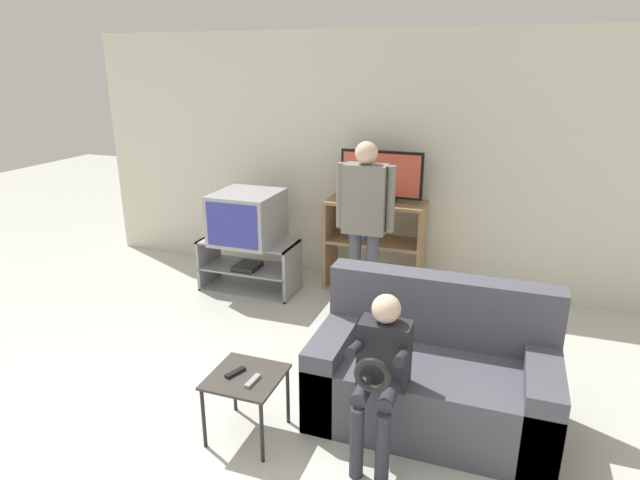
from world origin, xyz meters
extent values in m
cube|color=silver|center=(0.00, 3.31, 1.30)|extent=(6.40, 0.06, 2.60)
cube|color=#939399|center=(-1.04, 2.56, 0.01)|extent=(1.00, 0.46, 0.02)
cube|color=#939399|center=(-1.04, 2.56, 0.24)|extent=(0.97, 0.46, 0.02)
cube|color=#939399|center=(-1.04, 2.56, 0.53)|extent=(1.00, 0.46, 0.02)
cube|color=#939399|center=(-1.53, 2.56, 0.27)|extent=(0.03, 0.46, 0.54)
cube|color=#939399|center=(-0.55, 2.56, 0.27)|extent=(0.03, 0.46, 0.54)
cube|color=black|center=(-1.04, 2.51, 0.27)|extent=(0.24, 0.28, 0.05)
cube|color=#9E9EA3|center=(-1.04, 2.56, 0.79)|extent=(0.62, 0.66, 0.51)
cube|color=#333899|center=(-1.04, 2.23, 0.79)|extent=(0.54, 0.01, 0.43)
cube|color=#9E7A51|center=(-0.30, 3.03, 0.48)|extent=(0.03, 0.43, 0.95)
cube|color=#9E7A51|center=(0.67, 3.03, 0.48)|extent=(0.03, 0.43, 0.95)
cube|color=#9E7A51|center=(0.18, 3.03, 0.02)|extent=(0.94, 0.43, 0.03)
cube|color=#9E7A51|center=(0.18, 3.03, 0.52)|extent=(0.94, 0.43, 0.03)
cube|color=#9E7A51|center=(0.18, 3.03, 0.94)|extent=(0.94, 0.43, 0.03)
cube|color=#3870B7|center=(0.01, 2.96, 0.65)|extent=(0.18, 0.04, 0.22)
cube|color=black|center=(0.22, 3.04, 0.97)|extent=(0.29, 0.20, 0.04)
cube|color=black|center=(0.22, 3.04, 1.23)|extent=(0.83, 0.04, 0.47)
cube|color=#D8593F|center=(0.22, 3.02, 1.23)|extent=(0.78, 0.01, 0.42)
cube|color=#38332D|center=(0.00, 0.46, 0.42)|extent=(0.44, 0.44, 0.02)
cylinder|color=black|center=(-0.20, 0.26, 0.21)|extent=(0.02, 0.02, 0.42)
cylinder|color=black|center=(0.20, 0.26, 0.21)|extent=(0.02, 0.02, 0.42)
cylinder|color=black|center=(-0.20, 0.65, 0.21)|extent=(0.02, 0.02, 0.42)
cylinder|color=black|center=(0.20, 0.65, 0.21)|extent=(0.02, 0.02, 0.42)
cube|color=black|center=(-0.07, 0.45, 0.44)|extent=(0.09, 0.15, 0.02)
cube|color=gray|center=(0.07, 0.40, 0.44)|extent=(0.05, 0.15, 0.02)
cube|color=#4C4C56|center=(1.08, 0.98, 0.23)|extent=(1.54, 0.81, 0.46)
cube|color=#4C4C56|center=(1.08, 1.28, 0.69)|extent=(1.54, 0.20, 0.47)
cube|color=#4C4C56|center=(0.42, 0.98, 0.29)|extent=(0.22, 0.81, 0.58)
cube|color=#4C4C56|center=(1.74, 0.98, 0.29)|extent=(0.22, 0.81, 0.58)
cylinder|color=#4C4C56|center=(0.16, 2.36, 0.41)|extent=(0.11, 0.11, 0.83)
cylinder|color=#4C4C56|center=(0.32, 2.36, 0.41)|extent=(0.11, 0.11, 0.83)
cube|color=gray|center=(0.24, 2.36, 1.13)|extent=(0.38, 0.20, 0.62)
cylinder|color=gray|center=(0.01, 2.36, 1.15)|extent=(0.08, 0.08, 0.59)
cylinder|color=gray|center=(0.47, 2.36, 1.15)|extent=(0.08, 0.08, 0.59)
sphere|color=beige|center=(0.24, 2.36, 1.54)|extent=(0.20, 0.20, 0.20)
cylinder|color=#2D2D38|center=(0.76, 0.34, 0.23)|extent=(0.08, 0.08, 0.46)
cylinder|color=#2D2D38|center=(0.91, 0.34, 0.23)|extent=(0.08, 0.08, 0.46)
cylinder|color=#2D2D38|center=(0.76, 0.49, 0.50)|extent=(0.09, 0.30, 0.09)
cylinder|color=#2D2D38|center=(0.91, 0.49, 0.50)|extent=(0.09, 0.30, 0.09)
cube|color=#232328|center=(0.83, 0.64, 0.66)|extent=(0.30, 0.17, 0.40)
cylinder|color=#232328|center=(0.70, 0.51, 0.74)|extent=(0.06, 0.31, 0.14)
cylinder|color=#232328|center=(0.97, 0.51, 0.74)|extent=(0.06, 0.31, 0.14)
sphere|color=beige|center=(0.83, 0.64, 0.94)|extent=(0.17, 0.17, 0.17)
torus|color=black|center=(0.83, 0.35, 0.68)|extent=(0.21, 0.04, 0.21)
camera|label=1|loc=(1.40, -2.10, 2.28)|focal=30.00mm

